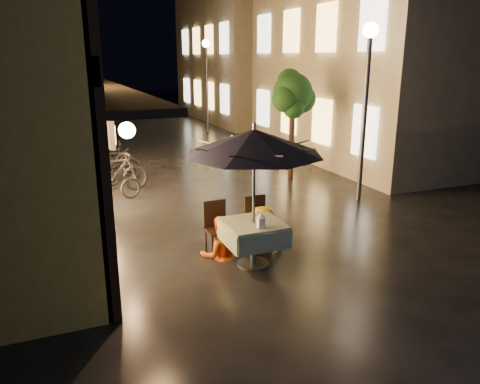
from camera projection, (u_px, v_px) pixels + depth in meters
name	position (u px, v px, depth m)	size (l,w,h in m)	color
ground	(290.00, 245.00, 8.92)	(90.00, 90.00, 0.00)	black
east_building_near	(394.00, 58.00, 16.47)	(7.30, 9.30, 6.80)	#B5AA92
east_building_far	(259.00, 53.00, 26.63)	(7.30, 10.30, 7.30)	#B5AA92
street_tree	(293.00, 95.00, 13.14)	(1.43, 1.20, 3.15)	black
streetlamp_near	(367.00, 81.00, 10.98)	(0.36, 0.36, 4.23)	#59595E
streetlamp_far	(207.00, 69.00, 21.65)	(0.36, 0.36, 4.23)	#59595E
cafe_table	(253.00, 233.00, 7.94)	(0.99, 0.99, 0.78)	#59595E
patio_umbrella	(254.00, 142.00, 7.50)	(2.30, 2.30, 2.46)	#59595E
cafe_chair_left	(217.00, 225.00, 8.46)	(0.42, 0.42, 0.97)	black
cafe_chair_right	(257.00, 219.00, 8.75)	(0.42, 0.42, 0.97)	black
table_lantern	(261.00, 220.00, 7.58)	(0.16, 0.16, 0.25)	white
person_orange	(220.00, 217.00, 8.23)	(0.73, 0.57, 1.49)	#F75A13
person_yellow	(262.00, 208.00, 8.54)	(1.05, 0.60, 1.62)	yellow
bicycle_0	(110.00, 186.00, 11.49)	(0.55, 1.58, 0.83)	black
bicycle_1	(115.00, 173.00, 12.25)	(0.50, 1.77, 1.06)	black
bicycle_2	(111.00, 168.00, 13.35)	(0.54, 1.56, 0.82)	black
bicycle_3	(117.00, 162.00, 13.93)	(0.42, 1.48, 0.89)	black
bicycle_4	(105.00, 158.00, 14.39)	(0.62, 1.78, 0.94)	black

